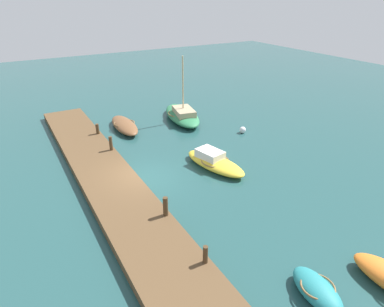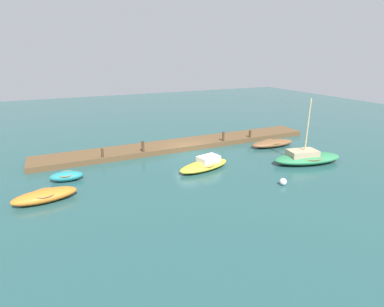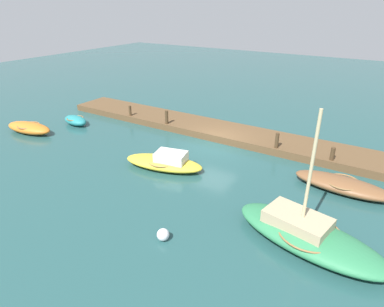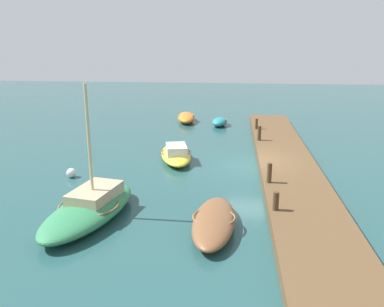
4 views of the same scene
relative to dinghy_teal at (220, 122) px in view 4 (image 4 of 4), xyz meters
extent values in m
plane|color=#234C4C|center=(-10.51, -2.09, -0.33)|extent=(84.00, 84.00, 0.00)
cube|color=brown|center=(-10.51, -3.96, -0.11)|extent=(26.46, 2.97, 0.46)
ellipsoid|color=teal|center=(0.00, 0.00, -0.01)|extent=(2.37, 1.43, 0.65)
torus|color=olive|center=(0.00, 0.00, 0.17)|extent=(1.35, 1.35, 0.07)
ellipsoid|color=#2D7A4C|center=(-17.89, 4.39, 0.06)|extent=(6.08, 3.32, 0.79)
torus|color=olive|center=(-17.89, 4.39, 0.28)|extent=(2.71, 2.71, 0.07)
cube|color=tan|center=(-17.40, 4.29, 0.54)|extent=(2.54, 1.81, 0.49)
cylinder|color=#C6B284|center=(-17.58, 4.32, 2.58)|extent=(0.12, 0.12, 4.57)
ellipsoid|color=brown|center=(-18.27, -0.42, -0.01)|extent=(4.53, 1.71, 0.65)
torus|color=olive|center=(-18.27, -0.42, 0.17)|extent=(1.65, 1.65, 0.07)
ellipsoid|color=orange|center=(1.37, 2.82, 0.02)|extent=(3.80, 1.81, 0.72)
torus|color=olive|center=(1.37, 2.82, 0.22)|extent=(1.62, 1.62, 0.07)
ellipsoid|color=gold|center=(-9.64, 2.17, -0.03)|extent=(4.63, 2.54, 0.61)
torus|color=olive|center=(-9.64, 2.17, 0.14)|extent=(2.03, 2.03, 0.07)
cube|color=silver|center=(-10.08, 2.07, 0.41)|extent=(1.81, 1.41, 0.51)
cylinder|color=#47331E|center=(-17.31, -2.72, 0.49)|extent=(0.23, 0.23, 0.73)
cylinder|color=#47331E|center=(-14.22, -2.72, 0.58)|extent=(0.21, 0.21, 0.91)
cylinder|color=#47331E|center=(-6.31, -2.72, 0.59)|extent=(0.23, 0.23, 0.93)
cylinder|color=#47331E|center=(-2.93, -2.72, 0.50)|extent=(0.19, 0.19, 0.75)
sphere|color=silver|center=(-13.17, 6.98, -0.10)|extent=(0.48, 0.48, 0.48)
camera|label=1|loc=(5.00, -7.86, 9.30)|focal=31.25mm
camera|label=2|loc=(0.32, 21.41, 8.13)|focal=28.40mm
camera|label=3|loc=(-19.39, 14.85, 7.90)|focal=30.75mm
camera|label=4|loc=(-31.98, -0.99, 6.47)|focal=38.40mm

